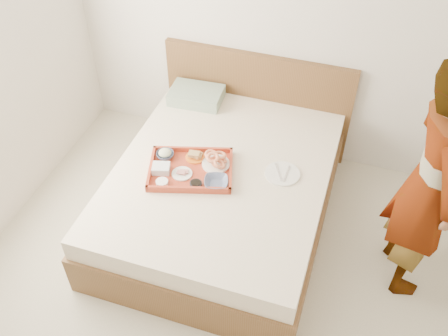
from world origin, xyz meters
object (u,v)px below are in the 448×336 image
at_px(tray, 191,169).
at_px(person, 430,184).
at_px(dinner_plate, 282,174).
at_px(bed, 222,194).

xyz_separation_m(tray, person, (1.60, 0.02, 0.33)).
bearing_deg(dinner_plate, person, -10.03).
distance_m(bed, dinner_plate, 0.52).
bearing_deg(tray, bed, 8.63).
relative_size(dinner_plate, person, 0.15).
bearing_deg(dinner_plate, bed, -168.24).
bearing_deg(dinner_plate, tray, -163.79).
relative_size(bed, dinner_plate, 7.70).
distance_m(bed, person, 1.53).
relative_size(tray, person, 0.34).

